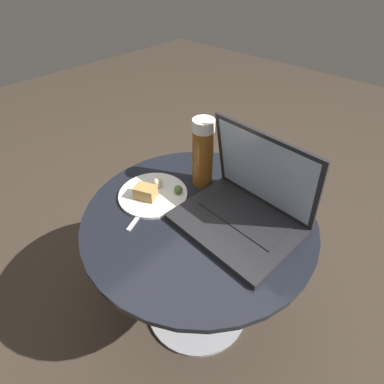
{
  "coord_description": "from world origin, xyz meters",
  "views": [
    {
      "loc": [
        0.41,
        -0.47,
        1.13
      ],
      "look_at": [
        -0.03,
        0.0,
        0.59
      ],
      "focal_mm": 28.0,
      "sensor_mm": 36.0,
      "label": 1
    }
  ],
  "objects": [
    {
      "name": "table",
      "position": [
        0.0,
        0.0,
        0.36
      ],
      "size": [
        0.68,
        0.68,
        0.52
      ],
      "color": "#9E9EA3",
      "rests_on": "ground_plane"
    },
    {
      "name": "laptop",
      "position": [
        0.11,
        0.07,
        0.57
      ],
      "size": [
        0.34,
        0.28,
        0.26
      ],
      "color": "#232326",
      "rests_on": "table"
    },
    {
      "name": "ground_plane",
      "position": [
        0.0,
        0.0,
        0.0
      ],
      "size": [
        6.0,
        6.0,
        0.0
      ],
      "primitive_type": "plane",
      "color": "#382D23"
    },
    {
      "name": "beer_glass",
      "position": [
        -0.09,
        0.12,
        0.63
      ],
      "size": [
        0.07,
        0.07,
        0.23
      ],
      "color": "brown",
      "rests_on": "table"
    },
    {
      "name": "snack_plate",
      "position": [
        -0.16,
        -0.03,
        0.53
      ],
      "size": [
        0.22,
        0.22,
        0.05
      ],
      "color": "silver",
      "rests_on": "table"
    },
    {
      "name": "fork",
      "position": [
        -0.13,
        -0.09,
        0.52
      ],
      "size": [
        0.08,
        0.16,
        0.0
      ],
      "color": "silver",
      "rests_on": "table"
    }
  ]
}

